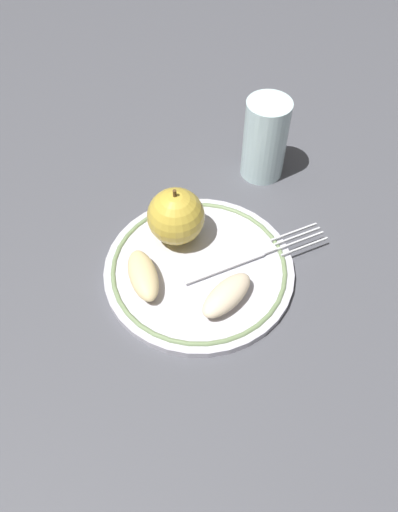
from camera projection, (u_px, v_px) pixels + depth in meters
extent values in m
plane|color=#4D4E55|center=(214.00, 276.00, 0.62)|extent=(2.00, 2.00, 0.00)
cylinder|color=silver|center=(199.00, 270.00, 0.62)|extent=(0.24, 0.24, 0.01)
torus|color=gray|center=(199.00, 267.00, 0.62)|extent=(0.22, 0.22, 0.01)
sphere|color=gold|center=(176.00, 216.00, 0.62)|extent=(0.07, 0.07, 0.07)
cylinder|color=brown|center=(175.00, 194.00, 0.59)|extent=(0.00, 0.00, 0.01)
ellipsoid|color=beige|center=(224.00, 296.00, 0.57)|extent=(0.07, 0.08, 0.02)
ellipsoid|color=beige|center=(143.00, 275.00, 0.59)|extent=(0.08, 0.03, 0.02)
cube|color=silver|center=(224.00, 266.00, 0.61)|extent=(0.03, 0.11, 0.00)
cube|color=silver|center=(269.00, 250.00, 0.63)|extent=(0.01, 0.02, 0.00)
cube|color=silver|center=(304.00, 245.00, 0.63)|extent=(0.01, 0.07, 0.00)
cube|color=silver|center=(300.00, 241.00, 0.64)|extent=(0.01, 0.07, 0.00)
cube|color=silver|center=(297.00, 236.00, 0.64)|extent=(0.01, 0.07, 0.00)
cube|color=silver|center=(294.00, 232.00, 0.65)|extent=(0.01, 0.07, 0.00)
cylinder|color=silver|center=(265.00, 139.00, 0.69)|extent=(0.06, 0.06, 0.12)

